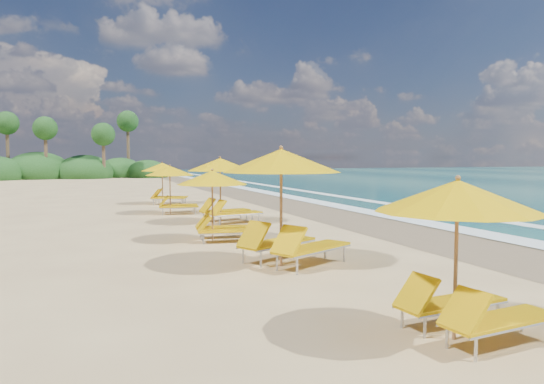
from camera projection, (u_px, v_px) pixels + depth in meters
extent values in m
plane|color=tan|center=(272.00, 226.00, 17.23)|extent=(160.00, 160.00, 0.00)
cube|color=#81694C|center=(371.00, 221.00, 18.64)|extent=(4.00, 160.00, 0.01)
cube|color=white|center=(405.00, 219.00, 19.17)|extent=(1.20, 160.00, 0.01)
cube|color=white|center=(466.00, 216.00, 20.23)|extent=(0.80, 160.00, 0.01)
cylinder|color=olive|center=(456.00, 262.00, 6.45)|extent=(0.05, 0.05, 2.08)
cone|color=#DFAE04|center=(458.00, 196.00, 6.39)|extent=(2.32, 2.32, 0.42)
sphere|color=olive|center=(458.00, 178.00, 6.38)|extent=(0.07, 0.07, 0.07)
cylinder|color=olive|center=(281.00, 209.00, 10.84)|extent=(0.06, 0.06, 2.54)
cone|color=#DFAE04|center=(281.00, 161.00, 10.77)|extent=(3.51, 3.51, 0.51)
sphere|color=olive|center=(281.00, 148.00, 10.75)|extent=(0.09, 0.09, 0.09)
cylinder|color=olive|center=(212.00, 206.00, 14.23)|extent=(0.05, 0.05, 1.99)
cone|color=#DFAE04|center=(212.00, 178.00, 14.18)|extent=(2.31, 2.31, 0.40)
sphere|color=olive|center=(212.00, 170.00, 14.16)|extent=(0.07, 0.07, 0.07)
cylinder|color=olive|center=(220.00, 191.00, 18.11)|extent=(0.06, 0.06, 2.34)
cone|color=#DFAE04|center=(220.00, 164.00, 18.04)|extent=(2.79, 2.79, 0.47)
sphere|color=olive|center=(220.00, 157.00, 18.02)|extent=(0.08, 0.08, 0.08)
cylinder|color=olive|center=(170.00, 190.00, 21.10)|extent=(0.05, 0.05, 2.00)
cone|color=#DFAE04|center=(170.00, 171.00, 21.04)|extent=(2.35, 2.35, 0.40)
sphere|color=olive|center=(170.00, 165.00, 21.02)|extent=(0.07, 0.07, 0.07)
cylinder|color=olive|center=(162.00, 184.00, 25.47)|extent=(0.05, 0.05, 2.08)
cone|color=#DFAE04|center=(162.00, 167.00, 25.41)|extent=(2.74, 2.74, 0.42)
sphere|color=olive|center=(162.00, 162.00, 25.40)|extent=(0.07, 0.07, 0.07)
ellipsoid|color=#163D14|center=(85.00, 173.00, 57.04)|extent=(6.40, 6.40, 4.16)
ellipsoid|color=#163D14|center=(38.00, 172.00, 56.20)|extent=(7.20, 7.20, 4.68)
ellipsoid|color=#163D14|center=(120.00, 173.00, 60.33)|extent=(5.60, 5.60, 3.64)
ellipsoid|color=#163D14|center=(147.00, 173.00, 59.53)|extent=(5.00, 5.00, 3.25)
cylinder|color=brown|center=(104.00, 157.00, 55.75)|extent=(0.36, 0.36, 5.00)
sphere|color=#163D14|center=(103.00, 134.00, 55.58)|extent=(2.60, 2.60, 2.60)
cylinder|color=brown|center=(46.00, 154.00, 54.54)|extent=(0.36, 0.36, 5.60)
sphere|color=#163D14|center=(45.00, 128.00, 54.35)|extent=(2.60, 2.60, 2.60)
cylinder|color=brown|center=(8.00, 151.00, 54.97)|extent=(0.36, 0.36, 6.20)
sphere|color=#163D14|center=(7.00, 123.00, 54.76)|extent=(2.60, 2.60, 2.60)
cylinder|color=brown|center=(128.00, 149.00, 60.48)|extent=(0.36, 0.36, 6.80)
sphere|color=#163D14|center=(128.00, 121.00, 60.24)|extent=(2.60, 2.60, 2.60)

